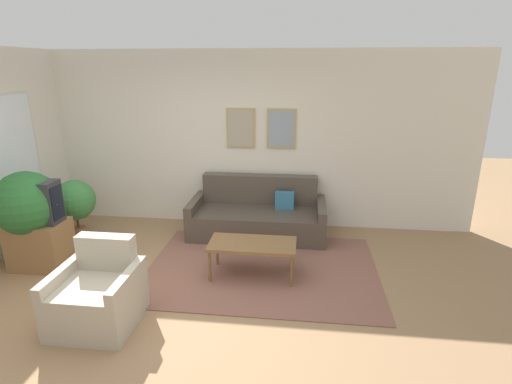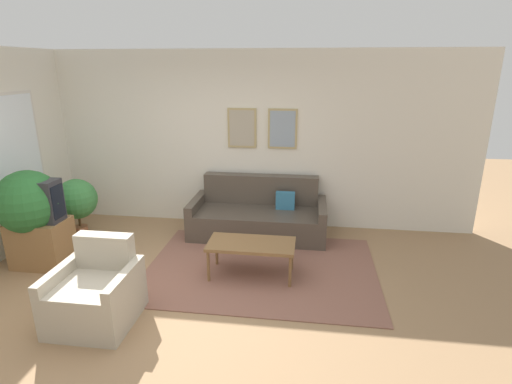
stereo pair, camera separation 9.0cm
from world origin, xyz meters
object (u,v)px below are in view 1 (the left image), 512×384
armchair (98,296)px  potted_plant_tall (27,205)px  coffee_table (252,246)px  tv (33,202)px  couch (258,216)px

armchair → potted_plant_tall: potted_plant_tall is taller
coffee_table → armchair: armchair is taller
tv → potted_plant_tall: size_ratio=0.51×
couch → potted_plant_tall: size_ratio=1.61×
tv → potted_plant_tall: bearing=-168.2°
couch → potted_plant_tall: potted_plant_tall is taller
coffee_table → tv: 2.74m
tv → armchair: 1.75m
couch → armchair: 2.72m
couch → tv: size_ratio=3.15×
couch → armchair: size_ratio=2.45×
coffee_table → potted_plant_tall: (-2.77, -0.08, 0.43)m
couch → coffee_table: size_ratio=1.93×
coffee_table → potted_plant_tall: bearing=-178.4°
coffee_table → potted_plant_tall: size_ratio=0.83×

